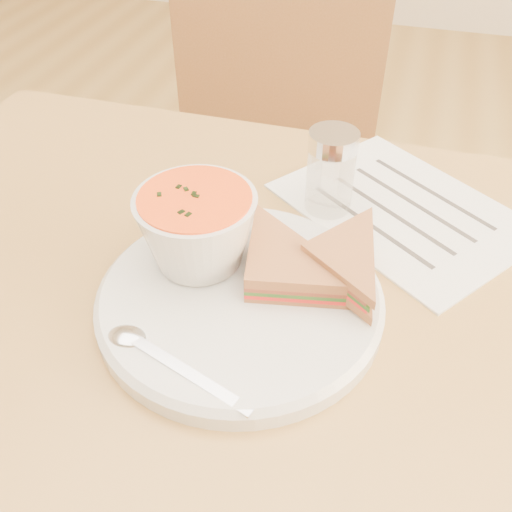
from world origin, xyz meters
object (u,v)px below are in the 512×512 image
(chair_far, at_px, (259,231))
(condiment_shaker, at_px, (331,172))
(dining_table, at_px, (260,493))
(soup_bowl, at_px, (198,232))
(plate, at_px, (240,300))

(chair_far, relative_size, condiment_shaker, 9.02)
(dining_table, bearing_deg, chair_far, 106.40)
(dining_table, xyz_separation_m, soup_bowl, (-0.07, 0.03, 0.43))
(plate, bearing_deg, condiment_shaker, 74.36)
(chair_far, distance_m, soup_bowl, 0.58)
(chair_far, bearing_deg, condiment_shaker, 114.59)
(dining_table, xyz_separation_m, condiment_shaker, (0.03, 0.18, 0.42))
(plate, relative_size, soup_bowl, 2.35)
(plate, bearing_deg, dining_table, 8.76)
(plate, relative_size, condiment_shaker, 2.74)
(dining_table, distance_m, chair_far, 0.50)
(plate, distance_m, condiment_shaker, 0.19)
(chair_far, bearing_deg, dining_table, 101.52)
(soup_bowl, height_order, condiment_shaker, condiment_shaker)
(chair_far, bearing_deg, plate, 99.02)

